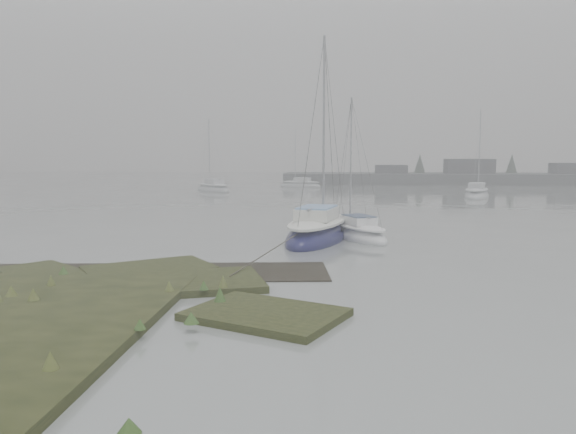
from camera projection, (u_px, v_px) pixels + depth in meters
The scene contains 7 objects.
ground at pixel (304, 205), 43.69m from camera, with size 160.00×160.00×0.00m, color slate.
far_shoreline at pixel (520, 178), 73.21m from camera, with size 60.00×8.00×4.15m.
sailboat_main at pixel (318, 233), 25.69m from camera, with size 3.88×7.46×10.04m.
sailboat_white at pixel (356, 234), 26.16m from camera, with size 3.61×5.22×7.05m.
sailboat_far_a at pixel (213, 189), 59.38m from camera, with size 5.30×5.69×8.27m.
sailboat_far_b at pixel (477, 194), 50.98m from camera, with size 4.02×6.38×8.57m.
sailboat_far_c at pixel (300, 185), 66.69m from camera, with size 5.52×3.51×7.41m.
Camera 1 is at (2.01, -13.49, 3.90)m, focal length 35.00 mm.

